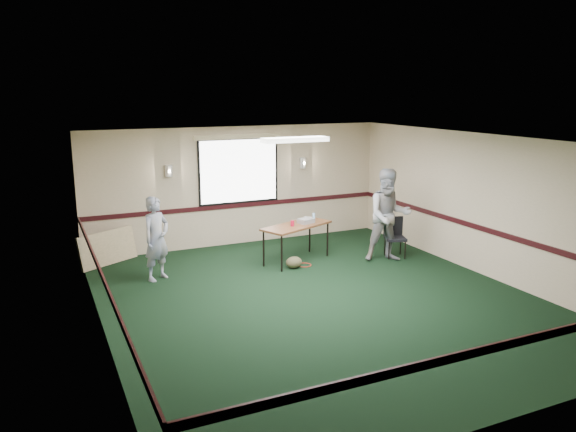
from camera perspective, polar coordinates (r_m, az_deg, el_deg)
name	(u,v)px	position (r m, az deg, el deg)	size (l,w,h in m)	color
ground	(320,300)	(9.67, 3.25, -8.51)	(8.00, 8.00, 0.00)	black
room_shell	(271,189)	(11.10, -1.78, 2.77)	(8.00, 8.02, 8.00)	tan
folding_table	(297,227)	(11.56, 0.88, -1.17)	(1.68, 1.18, 0.78)	#4F2D16
projector	(306,221)	(11.68, 1.83, -0.50)	(0.29, 0.24, 0.10)	gray
game_console	(307,219)	(11.97, 1.94, -0.28)	(0.21, 0.17, 0.05)	silver
red_cup	(292,223)	(11.42, 0.44, -0.75)	(0.08, 0.08, 0.11)	#AB0B26
water_bottle	(314,218)	(11.78, 2.64, -0.16)	(0.06, 0.06, 0.19)	#91C6EE
duffel_bag	(294,262)	(11.27, 0.60, -4.73)	(0.34, 0.25, 0.24)	#4D452C
cable_coil	(304,265)	(11.48, 1.67, -5.00)	(0.28, 0.28, 0.01)	red
folded_table	(108,248)	(12.04, -17.85, -3.10)	(1.34, 0.06, 0.69)	tan
conference_chair	(394,234)	(12.19, 10.75, -1.77)	(0.53, 0.54, 0.84)	black
person_left	(156,239)	(10.72, -13.22, -2.25)	(0.58, 0.38, 1.59)	#455A99
person_right	(389,215)	(11.74, 10.20, 0.06)	(0.94, 0.73, 1.93)	#7C99C1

